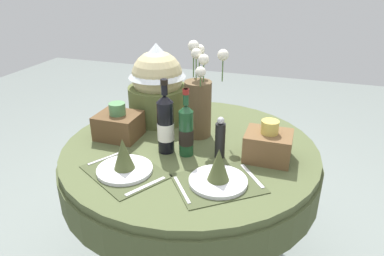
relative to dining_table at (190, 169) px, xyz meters
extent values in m
cylinder|color=#4C5633|center=(0.00, 0.00, 0.12)|extent=(1.25, 1.25, 0.04)
cylinder|color=#464F2E|center=(0.00, 0.00, 0.02)|extent=(1.28, 1.28, 0.16)
cylinder|color=black|center=(0.00, 0.00, -0.25)|extent=(0.12, 0.12, 0.70)
cube|color=#41492B|center=(-0.19, -0.33, 0.14)|extent=(0.42, 0.40, 0.00)
cylinder|color=white|center=(-0.19, -0.33, 0.15)|extent=(0.24, 0.24, 0.02)
cone|color=#4C562D|center=(-0.19, -0.33, 0.23)|extent=(0.09, 0.09, 0.14)
cube|color=silver|center=(-0.32, -0.25, 0.14)|extent=(0.11, 0.17, 0.00)
cube|color=silver|center=(-0.05, -0.40, 0.14)|extent=(0.11, 0.17, 0.00)
cube|color=#41492B|center=(0.22, -0.29, 0.14)|extent=(0.43, 0.41, 0.00)
cylinder|color=white|center=(0.22, -0.29, 0.15)|extent=(0.24, 0.24, 0.02)
cone|color=#4C562D|center=(0.22, -0.29, 0.23)|extent=(0.09, 0.09, 0.14)
cube|color=silver|center=(0.09, -0.38, 0.14)|extent=(0.12, 0.16, 0.00)
cube|color=silver|center=(0.34, -0.19, 0.14)|extent=(0.13, 0.16, 0.00)
cylinder|color=brown|center=(0.00, 0.13, 0.28)|extent=(0.14, 0.14, 0.29)
sphere|color=silver|center=(-0.04, 0.19, 0.59)|extent=(0.06, 0.06, 0.06)
cylinder|color=#4C7038|center=(-0.04, 0.19, 0.50)|extent=(0.01, 0.01, 0.14)
sphere|color=silver|center=(-0.02, 0.16, 0.56)|extent=(0.05, 0.05, 0.05)
cylinder|color=#4C7038|center=(-0.02, 0.16, 0.48)|extent=(0.01, 0.01, 0.11)
sphere|color=silver|center=(-0.02, 0.22, 0.56)|extent=(0.05, 0.05, 0.05)
cylinder|color=#4C7038|center=(-0.02, 0.22, 0.49)|extent=(0.01, 0.01, 0.12)
sphere|color=silver|center=(0.11, 0.17, 0.56)|extent=(0.05, 0.05, 0.05)
cylinder|color=#4C7038|center=(0.11, 0.17, 0.48)|extent=(0.01, 0.01, 0.11)
sphere|color=silver|center=(0.03, 0.13, 0.54)|extent=(0.05, 0.05, 0.05)
cylinder|color=#4C7038|center=(0.03, 0.13, 0.48)|extent=(0.01, 0.01, 0.09)
sphere|color=silver|center=(0.03, 0.06, 0.50)|extent=(0.05, 0.05, 0.05)
cylinder|color=#4C7038|center=(0.03, 0.06, 0.46)|extent=(0.01, 0.01, 0.06)
cylinder|color=black|center=(-0.09, -0.09, 0.26)|extent=(0.08, 0.08, 0.25)
cylinder|color=silver|center=(-0.09, -0.09, 0.24)|extent=(0.08, 0.08, 0.09)
cone|color=black|center=(-0.09, -0.09, 0.41)|extent=(0.08, 0.08, 0.03)
cylinder|color=black|center=(-0.09, -0.09, 0.46)|extent=(0.03, 0.03, 0.07)
cylinder|color=black|center=(-0.09, -0.09, 0.48)|extent=(0.03, 0.03, 0.02)
cylinder|color=#194223|center=(0.01, -0.09, 0.25)|extent=(0.07, 0.07, 0.22)
cylinder|color=black|center=(0.01, -0.09, 0.23)|extent=(0.07, 0.07, 0.07)
cone|color=#194223|center=(0.01, -0.09, 0.37)|extent=(0.07, 0.07, 0.03)
cylinder|color=#194223|center=(0.01, -0.09, 0.42)|extent=(0.03, 0.03, 0.07)
cylinder|color=maroon|center=(0.01, -0.09, 0.45)|extent=(0.03, 0.03, 0.02)
cylinder|color=black|center=(0.17, -0.07, 0.22)|extent=(0.05, 0.05, 0.17)
sphere|color=#B7B7BC|center=(0.17, -0.07, 0.32)|extent=(0.03, 0.03, 0.03)
cylinder|color=#566033|center=(-0.28, 0.26, 0.23)|extent=(0.34, 0.34, 0.19)
sphere|color=#C6B784|center=(-0.28, 0.26, 0.39)|extent=(0.28, 0.28, 0.28)
cone|color=silver|center=(-0.28, 0.26, 0.48)|extent=(0.32, 0.32, 0.18)
cube|color=brown|center=(-0.38, -0.02, 0.20)|extent=(0.21, 0.18, 0.13)
cylinder|color=#4C7F4C|center=(-0.38, -0.02, 0.29)|extent=(0.08, 0.08, 0.06)
cube|color=brown|center=(0.38, -0.01, 0.20)|extent=(0.21, 0.17, 0.13)
cylinder|color=gold|center=(0.38, -0.01, 0.30)|extent=(0.08, 0.08, 0.06)
camera|label=1|loc=(0.49, -1.47, 0.95)|focal=32.91mm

